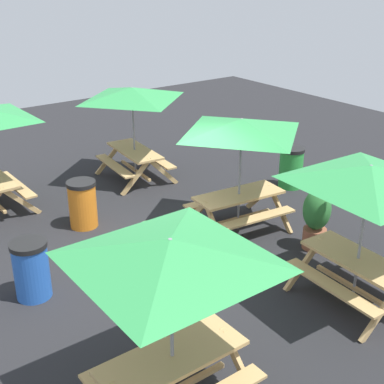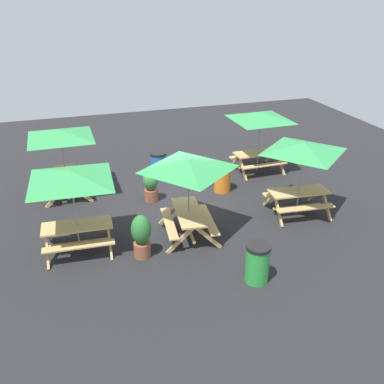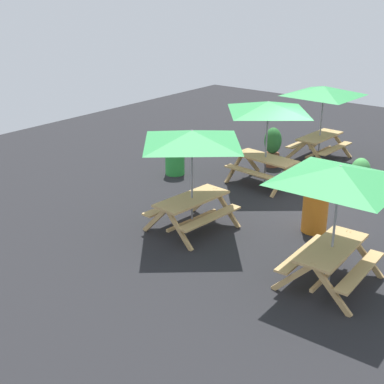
{
  "view_description": "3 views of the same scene",
  "coord_description": "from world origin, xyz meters",
  "px_view_note": "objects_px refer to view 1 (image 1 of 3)",
  "views": [
    {
      "loc": [
        7.43,
        -4.82,
        4.97
      ],
      "look_at": [
        -0.19,
        0.81,
        0.9
      ],
      "focal_mm": 50.0,
      "sensor_mm": 36.0,
      "label": 1
    },
    {
      "loc": [
        3.23,
        11.64,
        6.33
      ],
      "look_at": [
        -0.19,
        0.81,
        0.9
      ],
      "focal_mm": 40.0,
      "sensor_mm": 36.0,
      "label": 2
    },
    {
      "loc": [
        -11.99,
        -5.36,
        5.17
      ],
      "look_at": [
        -3.4,
        1.43,
        0.9
      ],
      "focal_mm": 50.0,
      "sensor_mm": 36.0,
      "label": 3
    }
  ],
  "objects_px": {
    "picnic_table_3": "(369,185)",
    "potted_plant_0": "(148,249)",
    "picnic_table_4": "(241,134)",
    "picnic_table_0": "(132,100)",
    "trash_bin_green": "(291,167)",
    "picnic_table_2": "(171,264)",
    "trash_bin_blue": "(31,269)",
    "potted_plant_1": "(316,217)",
    "trash_bin_orange": "(83,204)"
  },
  "relations": [
    {
      "from": "picnic_table_3",
      "to": "potted_plant_0",
      "type": "relative_size",
      "value": 2.59
    },
    {
      "from": "picnic_table_4",
      "to": "picnic_table_0",
      "type": "bearing_deg",
      "value": 100.36
    },
    {
      "from": "picnic_table_0",
      "to": "trash_bin_green",
      "type": "height_order",
      "value": "picnic_table_0"
    },
    {
      "from": "picnic_table_2",
      "to": "picnic_table_4",
      "type": "distance_m",
      "value": 4.88
    },
    {
      "from": "picnic_table_0",
      "to": "trash_bin_blue",
      "type": "relative_size",
      "value": 2.38
    },
    {
      "from": "picnic_table_2",
      "to": "potted_plant_1",
      "type": "distance_m",
      "value": 4.87
    },
    {
      "from": "picnic_table_3",
      "to": "trash_bin_blue",
      "type": "height_order",
      "value": "picnic_table_3"
    },
    {
      "from": "picnic_table_0",
      "to": "trash_bin_blue",
      "type": "bearing_deg",
      "value": -43.99
    },
    {
      "from": "trash_bin_blue",
      "to": "picnic_table_2",
      "type": "bearing_deg",
      "value": 8.36
    },
    {
      "from": "picnic_table_3",
      "to": "potted_plant_0",
      "type": "xyz_separation_m",
      "value": [
        -2.47,
        -2.3,
        -1.41
      ]
    },
    {
      "from": "picnic_table_4",
      "to": "trash_bin_blue",
      "type": "xyz_separation_m",
      "value": [
        -0.14,
        -4.23,
        -1.49
      ]
    },
    {
      "from": "picnic_table_3",
      "to": "trash_bin_green",
      "type": "relative_size",
      "value": 2.88
    },
    {
      "from": "picnic_table_0",
      "to": "picnic_table_2",
      "type": "height_order",
      "value": "same"
    },
    {
      "from": "trash_bin_green",
      "to": "trash_bin_blue",
      "type": "xyz_separation_m",
      "value": [
        0.79,
        -6.69,
        0.0
      ]
    },
    {
      "from": "picnic_table_0",
      "to": "trash_bin_green",
      "type": "xyz_separation_m",
      "value": [
        2.65,
        2.73,
        -1.49
      ]
    },
    {
      "from": "picnic_table_2",
      "to": "potted_plant_1",
      "type": "xyz_separation_m",
      "value": [
        -1.66,
        4.38,
        -1.35
      ]
    },
    {
      "from": "picnic_table_3",
      "to": "potted_plant_0",
      "type": "bearing_deg",
      "value": -134.15
    },
    {
      "from": "trash_bin_blue",
      "to": "potted_plant_0",
      "type": "xyz_separation_m",
      "value": [
        0.67,
        1.76,
        0.08
      ]
    },
    {
      "from": "picnic_table_2",
      "to": "picnic_table_0",
      "type": "bearing_deg",
      "value": 62.09
    },
    {
      "from": "picnic_table_2",
      "to": "picnic_table_3",
      "type": "xyz_separation_m",
      "value": [
        -0.12,
        3.58,
        0.0
      ]
    },
    {
      "from": "potted_plant_0",
      "to": "picnic_table_3",
      "type": "bearing_deg",
      "value": 43.01
    },
    {
      "from": "trash_bin_orange",
      "to": "potted_plant_0",
      "type": "relative_size",
      "value": 0.9
    },
    {
      "from": "trash_bin_orange",
      "to": "potted_plant_1",
      "type": "height_order",
      "value": "potted_plant_1"
    },
    {
      "from": "trash_bin_green",
      "to": "potted_plant_0",
      "type": "height_order",
      "value": "potted_plant_0"
    },
    {
      "from": "picnic_table_0",
      "to": "trash_bin_orange",
      "type": "xyz_separation_m",
      "value": [
        1.62,
        -2.2,
        -1.49
      ]
    },
    {
      "from": "picnic_table_0",
      "to": "trash_bin_orange",
      "type": "relative_size",
      "value": 2.38
    },
    {
      "from": "trash_bin_orange",
      "to": "picnic_table_4",
      "type": "bearing_deg",
      "value": 51.46
    },
    {
      "from": "trash_bin_orange",
      "to": "trash_bin_green",
      "type": "distance_m",
      "value": 5.03
    },
    {
      "from": "trash_bin_orange",
      "to": "trash_bin_blue",
      "type": "xyz_separation_m",
      "value": [
        1.82,
        -1.77,
        0.0
      ]
    },
    {
      "from": "picnic_table_4",
      "to": "trash_bin_blue",
      "type": "height_order",
      "value": "picnic_table_4"
    },
    {
      "from": "potted_plant_0",
      "to": "trash_bin_blue",
      "type": "bearing_deg",
      "value": -110.81
    },
    {
      "from": "picnic_table_0",
      "to": "potted_plant_0",
      "type": "xyz_separation_m",
      "value": [
        4.11,
        -2.2,
        -1.41
      ]
    },
    {
      "from": "picnic_table_0",
      "to": "picnic_table_4",
      "type": "distance_m",
      "value": 3.59
    },
    {
      "from": "picnic_table_3",
      "to": "trash_bin_blue",
      "type": "xyz_separation_m",
      "value": [
        -3.14,
        -4.06,
        -1.49
      ]
    },
    {
      "from": "trash_bin_blue",
      "to": "potted_plant_1",
      "type": "relative_size",
      "value": 0.82
    },
    {
      "from": "picnic_table_0",
      "to": "picnic_table_3",
      "type": "height_order",
      "value": "same"
    },
    {
      "from": "picnic_table_0",
      "to": "trash_bin_green",
      "type": "distance_m",
      "value": 4.09
    },
    {
      "from": "picnic_table_3",
      "to": "trash_bin_orange",
      "type": "bearing_deg",
      "value": -152.3
    },
    {
      "from": "picnic_table_4",
      "to": "potted_plant_1",
      "type": "relative_size",
      "value": 1.96
    },
    {
      "from": "trash_bin_green",
      "to": "potted_plant_0",
      "type": "xyz_separation_m",
      "value": [
        1.46,
        -4.93,
        0.08
      ]
    },
    {
      "from": "picnic_table_4",
      "to": "potted_plant_0",
      "type": "xyz_separation_m",
      "value": [
        0.53,
        -2.47,
        -1.41
      ]
    },
    {
      "from": "picnic_table_3",
      "to": "picnic_table_4",
      "type": "xyz_separation_m",
      "value": [
        -2.99,
        0.17,
        0.0
      ]
    },
    {
      "from": "picnic_table_0",
      "to": "potted_plant_1",
      "type": "xyz_separation_m",
      "value": [
        5.04,
        0.89,
        -1.35
      ]
    },
    {
      "from": "picnic_table_3",
      "to": "trash_bin_green",
      "type": "bearing_deg",
      "value": 149.02
    },
    {
      "from": "trash_bin_green",
      "to": "potted_plant_1",
      "type": "bearing_deg",
      "value": -37.55
    },
    {
      "from": "trash_bin_orange",
      "to": "potted_plant_1",
      "type": "xyz_separation_m",
      "value": [
        3.42,
        3.09,
        0.14
      ]
    },
    {
      "from": "picnic_table_4",
      "to": "trash_bin_orange",
      "type": "height_order",
      "value": "picnic_table_4"
    },
    {
      "from": "picnic_table_3",
      "to": "picnic_table_4",
      "type": "bearing_deg",
      "value": 179.66
    },
    {
      "from": "trash_bin_orange",
      "to": "trash_bin_green",
      "type": "height_order",
      "value": "same"
    },
    {
      "from": "picnic_table_2",
      "to": "trash_bin_blue",
      "type": "height_order",
      "value": "picnic_table_2"
    }
  ]
}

